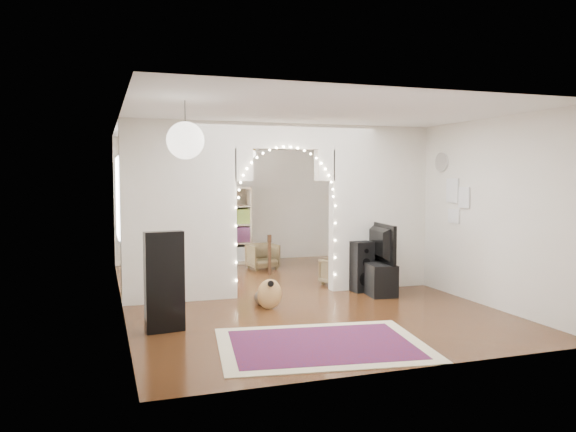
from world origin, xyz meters
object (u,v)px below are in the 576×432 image
object	(u,v)px
dining_table	(204,234)
dining_chair_left	(263,256)
floor_speaker	(362,267)
acoustic_guitar	(270,282)
bookcase	(214,225)
media_console	(375,277)
dining_chair_right	(339,272)

from	to	relation	value
dining_table	dining_chair_left	bearing A→B (deg)	-37.09
floor_speaker	dining_chair_left	xyz separation A→B (m)	(-0.92, 2.66, -0.15)
acoustic_guitar	bookcase	size ratio (longest dim) A/B	0.54
bookcase	floor_speaker	bearing A→B (deg)	-48.18
media_console	bookcase	xyz separation A→B (m)	(-1.86, 3.90, 0.57)
acoustic_guitar	dining_chair_left	size ratio (longest dim) A/B	1.57
floor_speaker	media_console	world-z (taller)	floor_speaker
dining_chair_left	dining_chair_right	bearing A→B (deg)	-76.21
dining_chair_right	dining_chair_left	bearing A→B (deg)	89.61
floor_speaker	bookcase	world-z (taller)	bookcase
media_console	dining_chair_left	xyz separation A→B (m)	(-1.08, 2.81, 0.01)
media_console	dining_chair_right	world-z (taller)	media_console
acoustic_guitar	floor_speaker	world-z (taller)	acoustic_guitar
acoustic_guitar	bookcase	bearing A→B (deg)	83.11
floor_speaker	bookcase	xyz separation A→B (m)	(-1.69, 3.75, 0.42)
floor_speaker	dining_chair_left	distance (m)	2.82
acoustic_guitar	dining_chair_left	xyz separation A→B (m)	(0.86, 3.37, -0.13)
media_console	dining_chair_right	xyz separation A→B (m)	(-0.31, 0.75, -0.02)
dining_chair_right	media_console	bearing A→B (deg)	-88.48
bookcase	dining_chair_left	world-z (taller)	bookcase
dining_table	dining_chair_right	distance (m)	3.35
floor_speaker	dining_table	distance (m)	3.92
dining_table	acoustic_guitar	bearing A→B (deg)	-90.76
media_console	dining_chair_left	bearing A→B (deg)	117.90
dining_table	dining_chair_left	distance (m)	1.35
floor_speaker	media_console	xyz separation A→B (m)	(0.17, -0.14, -0.16)
dining_table	dining_chair_right	world-z (taller)	dining_table
bookcase	dining_chair_right	distance (m)	3.56
dining_table	dining_chair_left	size ratio (longest dim) A/B	2.19
bookcase	dining_chair_right	xyz separation A→B (m)	(1.55, -3.15, -0.59)
acoustic_guitar	dining_chair_left	world-z (taller)	acoustic_guitar
dining_chair_left	dining_chair_right	xyz separation A→B (m)	(0.77, -2.06, -0.03)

